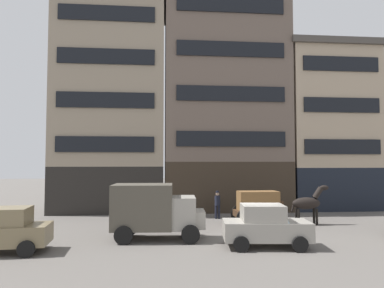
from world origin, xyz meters
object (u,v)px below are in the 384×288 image
(cargo_wagon, at_px, (259,206))
(fire_hydrant_curbside, at_px, (263,211))
(draft_horse, at_px, (308,203))
(pedestrian_officer, at_px, (217,203))
(sedan_light, at_px, (2,231))
(sedan_dark, at_px, (265,226))
(delivery_truck_near, at_px, (155,209))

(cargo_wagon, bearing_deg, fire_hydrant_curbside, 68.35)
(fire_hydrant_curbside, bearing_deg, draft_horse, -57.65)
(cargo_wagon, xyz_separation_m, pedestrian_officer, (-2.01, 2.56, -0.17))
(sedan_light, bearing_deg, cargo_wagon, 22.33)
(cargo_wagon, xyz_separation_m, sedan_dark, (-1.13, -4.93, -0.23))
(draft_horse, bearing_deg, fire_hydrant_curbside, 122.35)
(draft_horse, relative_size, delivery_truck_near, 0.53)
(cargo_wagon, bearing_deg, sedan_dark, -102.92)
(cargo_wagon, xyz_separation_m, delivery_truck_near, (-5.94, -3.05, 0.28))
(fire_hydrant_curbside, bearing_deg, sedan_dark, -106.22)
(pedestrian_officer, bearing_deg, fire_hydrant_curbside, 5.51)
(cargo_wagon, distance_m, sedan_light, 13.04)
(draft_horse, xyz_separation_m, pedestrian_officer, (-4.96, 2.56, -0.29))
(draft_horse, height_order, sedan_dark, draft_horse)
(sedan_dark, distance_m, pedestrian_officer, 7.54)
(pedestrian_officer, xyz_separation_m, fire_hydrant_curbside, (3.15, 0.30, -0.55))
(delivery_truck_near, bearing_deg, draft_horse, 18.91)
(draft_horse, height_order, delivery_truck_near, delivery_truck_near)
(cargo_wagon, height_order, sedan_dark, cargo_wagon)
(delivery_truck_near, relative_size, pedestrian_officer, 2.46)
(sedan_light, bearing_deg, fire_hydrant_curbside, 30.64)
(sedan_dark, distance_m, fire_hydrant_curbside, 8.13)
(delivery_truck_near, xyz_separation_m, sedan_dark, (4.81, -1.89, -0.51))
(draft_horse, height_order, pedestrian_officer, draft_horse)
(delivery_truck_near, relative_size, sedan_light, 1.16)
(sedan_light, bearing_deg, draft_horse, 18.27)
(cargo_wagon, relative_size, sedan_light, 0.77)
(delivery_truck_near, bearing_deg, sedan_light, -162.66)
(sedan_light, xyz_separation_m, fire_hydrant_curbside, (13.20, 7.82, -0.49))
(delivery_truck_near, bearing_deg, pedestrian_officer, 54.97)
(draft_horse, distance_m, pedestrian_officer, 5.59)
(cargo_wagon, relative_size, delivery_truck_near, 0.66)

